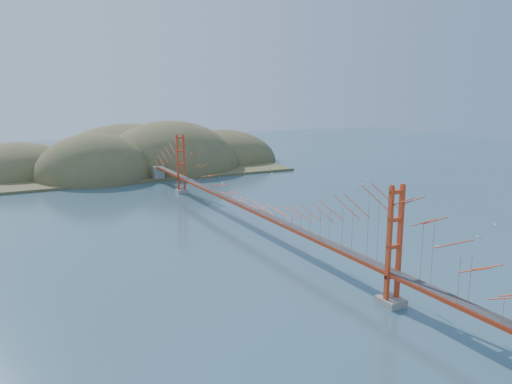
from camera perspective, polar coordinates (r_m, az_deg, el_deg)
name	(u,v)px	position (r m, az deg, el deg)	size (l,w,h in m)	color
ground	(249,229)	(73.77, -0.78, -4.25)	(320.00, 320.00, 0.00)	#325365
bridge	(249,182)	(72.34, -0.86, 1.13)	(2.20, 94.40, 12.00)	gray
far_headlands	(142,167)	(137.75, -12.88, 2.84)	(84.00, 58.00, 25.00)	brown
sailboat_8	(354,187)	(107.48, 11.14, 0.61)	(0.56, 0.51, 0.63)	white
sailboat_7	(257,182)	(111.20, 0.12, 1.19)	(0.58, 0.58, 0.63)	white
sailboat_12	(222,183)	(109.95, -3.87, 1.05)	(0.61, 0.58, 0.69)	white
sailboat_9	(387,181)	(116.29, 14.78, 1.26)	(0.60, 0.60, 0.63)	white
sailboat_10	(437,246)	(69.74, 20.00, -5.78)	(0.55, 0.55, 0.60)	white
sailboat_5	(495,224)	(84.23, 25.67, -3.31)	(0.46, 0.56, 0.65)	white
sailboat_15	(272,173)	(122.59, 1.83, 2.15)	(0.52, 0.52, 0.56)	white
sailboat_1	(314,196)	(96.89, 6.64, -0.43)	(0.53, 0.53, 0.58)	white
sailboat_16	(298,192)	(100.04, 4.84, -0.01)	(0.63, 0.63, 0.67)	white
sailboat_17	(369,178)	(119.34, 12.80, 1.61)	(0.58, 0.56, 0.66)	white
sailboat_0	(478,236)	(76.26, 24.03, -4.63)	(0.60, 0.63, 0.70)	white
sailboat_3	(308,191)	(101.75, 5.94, 0.17)	(0.65, 0.65, 0.68)	white
sailboat_4	(362,184)	(110.51, 12.01, 0.88)	(0.64, 0.64, 0.66)	white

